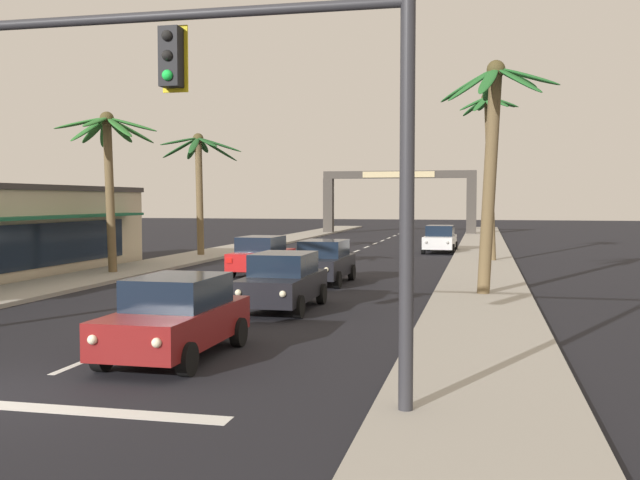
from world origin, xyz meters
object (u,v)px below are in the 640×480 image
Objects in this scene: sedan_fifth_in_queue at (323,262)px; palm_left_third at (108,155)px; sedan_third_in_queue at (283,281)px; town_gateway_arch at (399,193)px; sedan_parked_nearest_kerb at (440,239)px; sedan_lead_at_stop_bar at (176,316)px; palm_right_second at (493,138)px; palm_right_third at (489,140)px; sedan_oncoming_far at (262,255)px; traffic_signal_mast at (180,94)px; palm_left_farthest at (199,167)px.

palm_left_third is at bearing 173.23° from sedan_fifth_in_queue.
town_gateway_arch is at bearing 92.43° from sedan_third_in_queue.
sedan_lead_at_stop_bar is at bearing -96.50° from sedan_parked_nearest_kerb.
palm_right_second is 0.89× the size of palm_right_third.
palm_left_third is at bearing 141.25° from sedan_third_in_queue.
sedan_third_in_queue and sedan_fifth_in_queue have the same top height.
sedan_lead_at_stop_bar is 16.57m from sedan_oncoming_far.
sedan_lead_at_stop_bar and sedan_fifth_in_queue have the same top height.
town_gateway_arch is at bearing 93.12° from traffic_signal_mast.
palm_right_second is (6.42, 10.87, 4.43)m from sedan_lead_at_stop_bar.
palm_right_second reaches higher than sedan_fifth_in_queue.
palm_left_third is at bearing 166.05° from palm_right_second.
palm_right_second is 44.91m from town_gateway_arch.
sedan_oncoming_far is (-4.69, 19.47, -4.04)m from traffic_signal_mast.
palm_left_third reaches higher than traffic_signal_mast.
town_gateway_arch is (-1.78, 41.33, 3.05)m from sedan_fifth_in_queue.
sedan_fifth_in_queue is (0.11, 13.70, 0.00)m from sedan_lead_at_stop_bar.
palm_left_farthest is (-11.04, 28.19, 0.18)m from traffic_signal_mast.
sedan_parked_nearest_kerb is 21.57m from palm_left_third.
palm_left_farthest reaches higher than traffic_signal_mast.
sedan_fifth_in_queue and sedan_parked_nearest_kerb have the same top height.
town_gateway_arch reaches higher than sedan_oncoming_far.
sedan_lead_at_stop_bar is 0.31× the size of town_gateway_arch.
traffic_signal_mast is 14.92m from palm_right_second.
palm_right_second reaches higher than sedan_oncoming_far.
traffic_signal_mast is at bearing -86.88° from town_gateway_arch.
palm_left_farthest is 21.29m from palm_right_second.
palm_left_farthest is 0.80× the size of palm_right_third.
sedan_fifth_in_queue is at bearing -49.52° from palm_left_farthest.
sedan_oncoming_far is 0.58× the size of palm_right_second.
palm_right_third is (-0.04, 13.84, 1.05)m from palm_right_second.
palm_left_farthest is at bearing 130.48° from sedan_fifth_in_queue.
sedan_fifth_in_queue is 0.51× the size of palm_right_third.
sedan_lead_at_stop_bar is 55.14m from town_gateway_arch.
sedan_fifth_in_queue is (-1.40, 16.91, -4.04)m from traffic_signal_mast.
palm_left_third is 10.14m from palm_left_farthest.
sedan_parked_nearest_kerb is 0.57× the size of palm_right_second.
palm_right_third is (9.56, 8.45, 5.48)m from sedan_oncoming_far.
palm_right_third reaches higher than sedan_oncoming_far.
sedan_third_in_queue is 8.51m from palm_right_second.
palm_left_third is (-6.42, -1.41, 4.32)m from sedan_oncoming_far.
sedan_oncoming_far is at bearing -114.07° from sedan_parked_nearest_kerb.
palm_right_third is at bearing 41.48° from sedan_oncoming_far.
palm_right_second reaches higher than sedan_third_in_queue.
sedan_third_in_queue is at bearing -61.37° from palm_left_farthest.
palm_left_farthest reaches higher than sedan_parked_nearest_kerb.
traffic_signal_mast is at bearing -83.56° from sedan_third_in_queue.
sedan_fifth_in_queue is at bearing -87.54° from town_gateway_arch.
sedan_oncoming_far is 0.51× the size of palm_right_third.
sedan_fifth_in_queue is at bearing 155.87° from palm_right_second.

